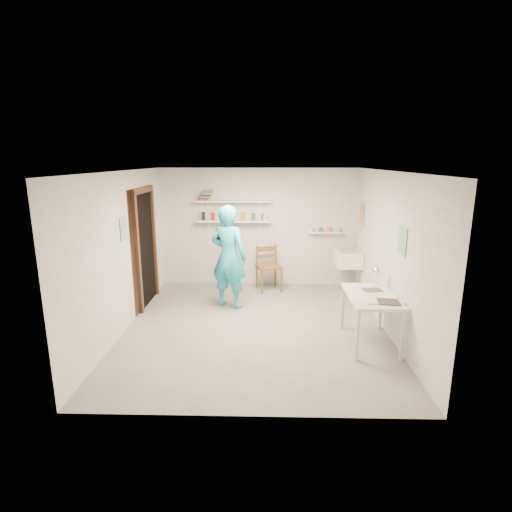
{
  "coord_description": "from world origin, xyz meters",
  "views": [
    {
      "loc": [
        0.16,
        -5.83,
        2.57
      ],
      "look_at": [
        0.0,
        0.4,
        1.05
      ],
      "focal_mm": 28.0,
      "sensor_mm": 36.0,
      "label": 1
    }
  ],
  "objects_px": {
    "wooden_chair": "(269,267)",
    "work_table": "(370,319)",
    "wall_clock": "(225,238)",
    "belfast_sink": "(348,258)",
    "man": "(229,257)",
    "desk_lamp": "(378,271)"
  },
  "relations": [
    {
      "from": "wooden_chair",
      "to": "work_table",
      "type": "distance_m",
      "value": 2.74
    },
    {
      "from": "work_table",
      "to": "desk_lamp",
      "type": "relative_size",
      "value": 8.0
    },
    {
      "from": "man",
      "to": "desk_lamp",
      "type": "xyz_separation_m",
      "value": [
        2.31,
        -0.98,
        0.04
      ]
    },
    {
      "from": "wooden_chair",
      "to": "work_table",
      "type": "relative_size",
      "value": 0.9
    },
    {
      "from": "desk_lamp",
      "to": "work_table",
      "type": "bearing_deg",
      "value": -112.42
    },
    {
      "from": "man",
      "to": "work_table",
      "type": "relative_size",
      "value": 1.66
    },
    {
      "from": "belfast_sink",
      "to": "wooden_chair",
      "type": "bearing_deg",
      "value": 175.84
    },
    {
      "from": "man",
      "to": "desk_lamp",
      "type": "bearing_deg",
      "value": 179.84
    },
    {
      "from": "wall_clock",
      "to": "desk_lamp",
      "type": "distance_m",
      "value": 2.69
    },
    {
      "from": "belfast_sink",
      "to": "wall_clock",
      "type": "height_order",
      "value": "wall_clock"
    },
    {
      "from": "belfast_sink",
      "to": "man",
      "type": "distance_m",
      "value": 2.39
    },
    {
      "from": "man",
      "to": "wall_clock",
      "type": "bearing_deg",
      "value": -44.19
    },
    {
      "from": "desk_lamp",
      "to": "man",
      "type": "bearing_deg",
      "value": 156.94
    },
    {
      "from": "wall_clock",
      "to": "desk_lamp",
      "type": "height_order",
      "value": "wall_clock"
    },
    {
      "from": "wooden_chair",
      "to": "man",
      "type": "bearing_deg",
      "value": -145.19
    },
    {
      "from": "wooden_chair",
      "to": "belfast_sink",
      "type": "bearing_deg",
      "value": -21.56
    },
    {
      "from": "wall_clock",
      "to": "man",
      "type": "bearing_deg",
      "value": -44.19
    },
    {
      "from": "wooden_chair",
      "to": "desk_lamp",
      "type": "bearing_deg",
      "value": -67.45
    },
    {
      "from": "wall_clock",
      "to": "work_table",
      "type": "height_order",
      "value": "wall_clock"
    },
    {
      "from": "belfast_sink",
      "to": "wall_clock",
      "type": "distance_m",
      "value": 2.46
    },
    {
      "from": "belfast_sink",
      "to": "desk_lamp",
      "type": "relative_size",
      "value": 4.38
    },
    {
      "from": "man",
      "to": "wooden_chair",
      "type": "relative_size",
      "value": 1.86
    }
  ]
}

